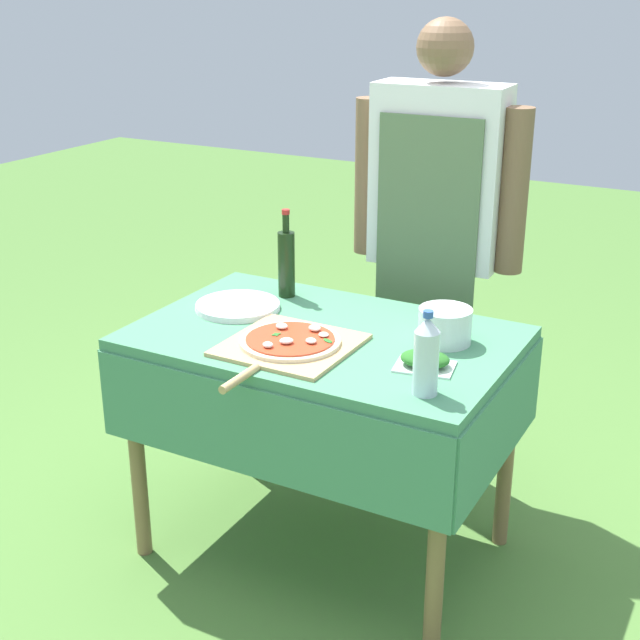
% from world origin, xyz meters
% --- Properties ---
extents(ground_plane, '(12.00, 12.00, 0.00)m').
position_xyz_m(ground_plane, '(0.00, 0.00, 0.00)').
color(ground_plane, '#517F38').
extents(prep_table, '(1.16, 0.76, 0.78)m').
position_xyz_m(prep_table, '(0.00, 0.00, 0.67)').
color(prep_table, '#478960').
rests_on(prep_table, ground).
extents(person_cook, '(0.63, 0.22, 1.68)m').
position_xyz_m(person_cook, '(0.10, 0.65, 0.99)').
color(person_cook, '#70604C').
rests_on(person_cook, ground).
extents(pizza_on_peel, '(0.37, 0.54, 0.05)m').
position_xyz_m(pizza_on_peel, '(-0.04, -0.15, 0.79)').
color(pizza_on_peel, tan).
rests_on(pizza_on_peel, prep_table).
extents(oil_bottle, '(0.06, 0.06, 0.30)m').
position_xyz_m(oil_bottle, '(-0.27, 0.24, 0.90)').
color(oil_bottle, black).
rests_on(oil_bottle, prep_table).
extents(water_bottle, '(0.07, 0.07, 0.23)m').
position_xyz_m(water_bottle, '(0.43, -0.25, 0.89)').
color(water_bottle, silver).
rests_on(water_bottle, prep_table).
extents(herb_container, '(0.18, 0.15, 0.05)m').
position_xyz_m(herb_container, '(0.37, -0.09, 0.80)').
color(herb_container, silver).
rests_on(herb_container, prep_table).
extents(mixing_tub, '(0.16, 0.16, 0.11)m').
position_xyz_m(mixing_tub, '(0.35, 0.11, 0.83)').
color(mixing_tub, silver).
rests_on(mixing_tub, prep_table).
extents(plate_stack, '(0.28, 0.28, 0.02)m').
position_xyz_m(plate_stack, '(-0.35, 0.05, 0.79)').
color(plate_stack, white).
rests_on(plate_stack, prep_table).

